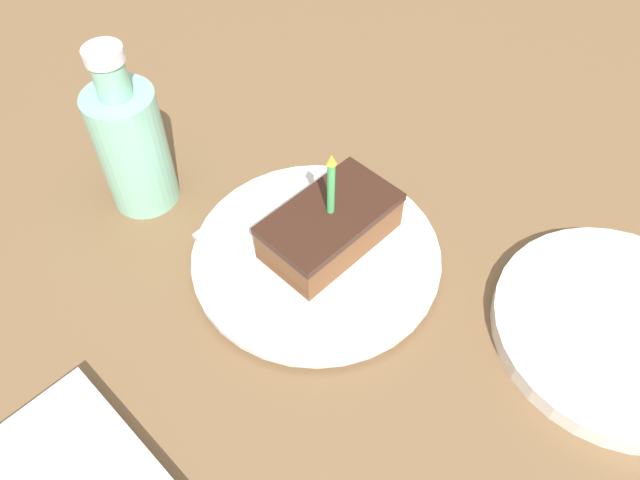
{
  "coord_description": "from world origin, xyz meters",
  "views": [
    {
      "loc": [
        0.25,
        -0.26,
        0.48
      ],
      "look_at": [
        0.0,
        -0.01,
        0.04
      ],
      "focal_mm": 35.0,
      "sensor_mm": 36.0,
      "label": 1
    }
  ],
  "objects_px": {
    "cake_slice": "(329,224)",
    "bottle": "(131,144)",
    "fork": "(252,272)",
    "plate": "(320,259)",
    "side_plate": "(618,329)"
  },
  "relations": [
    {
      "from": "cake_slice",
      "to": "fork",
      "type": "relative_size",
      "value": 0.76
    },
    {
      "from": "cake_slice",
      "to": "fork",
      "type": "height_order",
      "value": "cake_slice"
    },
    {
      "from": "plate",
      "to": "fork",
      "type": "relative_size",
      "value": 1.38
    },
    {
      "from": "cake_slice",
      "to": "bottle",
      "type": "relative_size",
      "value": 0.72
    },
    {
      "from": "plate",
      "to": "fork",
      "type": "height_order",
      "value": "fork"
    },
    {
      "from": "bottle",
      "to": "fork",
      "type": "bearing_deg",
      "value": 1.1
    },
    {
      "from": "plate",
      "to": "cake_slice",
      "type": "distance_m",
      "value": 0.04
    },
    {
      "from": "fork",
      "to": "bottle",
      "type": "xyz_separation_m",
      "value": [
        -0.16,
        -0.0,
        0.05
      ]
    },
    {
      "from": "bottle",
      "to": "cake_slice",
      "type": "bearing_deg",
      "value": 23.53
    },
    {
      "from": "cake_slice",
      "to": "fork",
      "type": "distance_m",
      "value": 0.08
    },
    {
      "from": "cake_slice",
      "to": "bottle",
      "type": "bearing_deg",
      "value": -156.47
    },
    {
      "from": "cake_slice",
      "to": "side_plate",
      "type": "distance_m",
      "value": 0.27
    },
    {
      "from": "plate",
      "to": "side_plate",
      "type": "relative_size",
      "value": 1.09
    },
    {
      "from": "cake_slice",
      "to": "bottle",
      "type": "height_order",
      "value": "bottle"
    },
    {
      "from": "fork",
      "to": "bottle",
      "type": "distance_m",
      "value": 0.17
    }
  ]
}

